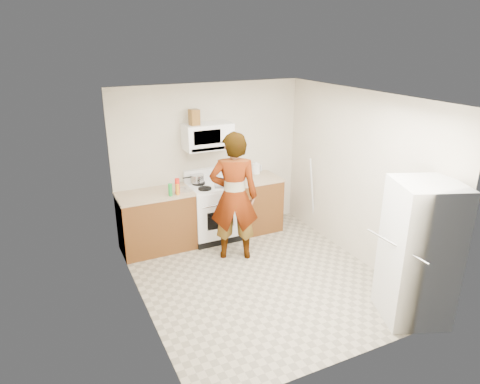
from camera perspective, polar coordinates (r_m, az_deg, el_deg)
floor at (r=6.10m, az=2.68°, el=-11.40°), size 3.60×3.60×0.00m
back_wall at (r=7.09m, az=-4.00°, el=4.26°), size 3.20×0.02×2.50m
right_wall at (r=6.42m, az=15.49°, el=1.83°), size 0.02×3.60×2.50m
cabinet_left at (r=6.80m, az=-11.07°, el=-3.99°), size 1.12×0.62×0.90m
counter_left at (r=6.62m, az=-11.34°, el=-0.30°), size 1.14×0.64×0.03m
cabinet_right at (r=7.36m, az=1.94°, el=-1.68°), size 0.80×0.62×0.90m
counter_right at (r=7.20m, az=1.99°, el=1.77°), size 0.82×0.64×0.03m
gas_range at (r=7.04m, az=-3.67°, el=-2.46°), size 0.76×0.65×1.13m
microwave at (r=6.78m, az=-4.31°, el=7.44°), size 0.76×0.38×0.40m
person at (r=6.24m, az=-0.82°, el=-0.64°), size 0.84×0.71×1.94m
fridge at (r=5.36m, az=22.75°, el=-7.45°), size 0.91×0.91×1.70m
kettle at (r=7.40m, az=2.15°, el=3.14°), size 0.18×0.18×0.17m
jug at (r=6.61m, az=-6.13°, el=9.88°), size 0.15×0.15×0.24m
saucepan at (r=6.94m, az=-5.76°, el=1.80°), size 0.25×0.25×0.12m
tray at (r=6.77m, az=-2.37°, el=0.90°), size 0.29×0.24×0.05m
bottle_spray at (r=6.51m, az=-8.35°, el=0.79°), size 0.09×0.09×0.24m
bottle_hot_sauce at (r=6.47m, az=-8.33°, el=0.33°), size 0.07×0.07×0.16m
bottle_green_cap at (r=6.43m, az=-9.28°, el=0.29°), size 0.08×0.08×0.19m
pot_lid at (r=6.68m, az=-7.31°, el=0.33°), size 0.27×0.27×0.01m
broom at (r=7.34m, az=9.62°, el=-0.27°), size 0.28×0.14×1.30m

